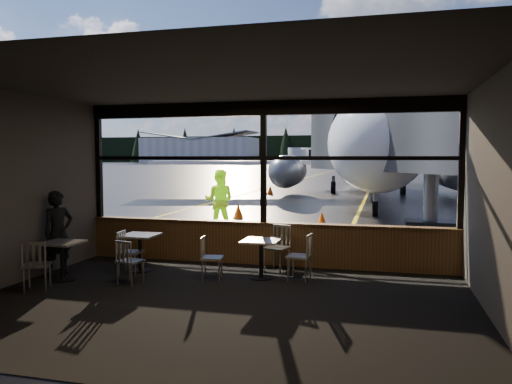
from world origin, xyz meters
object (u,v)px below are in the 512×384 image
at_px(airliner, 369,110).
at_px(ground_crew, 219,200).
at_px(cafe_table_near, 261,259).
at_px(chair_near_e, 299,257).
at_px(cafe_table_mid, 140,253).
at_px(chair_near_n, 277,249).
at_px(chair_left_s, 37,265).
at_px(chair_mid_s, 130,262).
at_px(chair_near_w, 212,258).
at_px(cone_nose, 322,219).
at_px(cone_extra, 238,211).
at_px(cafe_table_left, 62,261).
at_px(cone_wing, 270,190).
at_px(jet_bridge, 422,153).
at_px(chair_mid_w, 130,253).
at_px(passenger, 58,233).

xyz_separation_m(airliner, ground_crew, (-4.04, -16.64, -4.19)).
xyz_separation_m(cafe_table_near, chair_near_e, (0.73, 0.06, 0.07)).
xyz_separation_m(cafe_table_mid, chair_near_n, (2.69, 0.68, 0.09)).
distance_m(chair_left_s, ground_crew, 7.52).
bearing_deg(chair_near_n, chair_mid_s, 53.05).
xyz_separation_m(cafe_table_mid, chair_mid_s, (0.31, -0.97, 0.04)).
bearing_deg(chair_near_n, chair_near_w, 61.35).
height_order(cone_nose, cone_extra, cone_extra).
relative_size(airliner, cafe_table_left, 45.40).
bearing_deg(chair_near_e, cone_extra, 29.94).
bearing_deg(chair_near_e, cone_wing, 20.89).
distance_m(cafe_table_near, cone_wing, 21.74).
height_order(cafe_table_left, chair_near_e, chair_near_e).
bearing_deg(airliner, cafe_table_mid, -102.87).
distance_m(jet_bridge, cone_extra, 7.16).
xyz_separation_m(chair_near_w, chair_mid_w, (-1.71, 0.00, 0.02)).
distance_m(chair_mid_w, chair_left_s, 1.79).
distance_m(cafe_table_mid, cone_wing, 21.37).
relative_size(airliner, cafe_table_near, 44.96).
distance_m(passenger, cone_nose, 9.15).
bearing_deg(jet_bridge, cone_wing, 118.86).
xyz_separation_m(cafe_table_mid, cone_nose, (2.78, 7.46, -0.12)).
height_order(chair_near_w, chair_mid_s, chair_mid_s).
relative_size(chair_mid_s, ground_crew, 0.43).
height_order(jet_bridge, cone_wing, jet_bridge).
xyz_separation_m(chair_near_n, chair_left_s, (-3.71, -2.48, -0.02)).
distance_m(chair_mid_s, passenger, 1.81).
height_order(jet_bridge, cafe_table_left, jet_bridge).
distance_m(cafe_table_near, chair_left_s, 3.99).
relative_size(chair_near_w, chair_mid_s, 1.00).
xyz_separation_m(jet_bridge, chair_left_s, (-6.90, -8.55, -2.01)).
bearing_deg(chair_mid_w, cafe_table_mid, 163.89).
bearing_deg(chair_mid_s, cone_extra, 107.22).
bearing_deg(airliner, ground_crew, -106.79).
relative_size(chair_near_n, cone_nose, 1.83).
bearing_deg(chair_near_w, chair_near_e, 93.18).
xyz_separation_m(chair_near_n, passenger, (-4.12, -1.33, 0.36)).
distance_m(cafe_table_near, chair_near_w, 0.93).
relative_size(chair_near_e, chair_mid_w, 1.03).
distance_m(chair_near_w, chair_left_s, 3.07).
height_order(airliner, cafe_table_left, airliner).
relative_size(chair_mid_w, cone_extra, 1.53).
xyz_separation_m(cafe_table_left, passenger, (-0.38, 0.42, 0.46)).
relative_size(chair_near_n, chair_left_s, 1.05).
relative_size(chair_near_n, chair_mid_s, 1.14).
relative_size(jet_bridge, cone_wing, 20.52).
relative_size(chair_near_w, chair_left_s, 0.92).
relative_size(airliner, cone_nose, 65.32).
distance_m(chair_near_e, cone_nose, 7.39).
bearing_deg(chair_near_w, chair_mid_s, -73.05).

